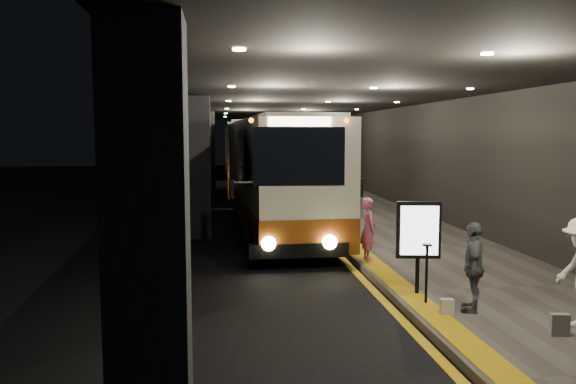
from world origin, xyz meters
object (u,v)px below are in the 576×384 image
passenger_boarding (368,229)px  info_sign (418,232)px  passenger_waiting_grey (473,267)px  stanchion_post (426,274)px  coach_main (276,179)px  bag_plain (447,307)px  coach_third (245,152)px  bag_polka (559,325)px  coach_second (251,160)px

passenger_boarding → info_sign: (0.20, -2.96, 0.44)m
passenger_waiting_grey → stanchion_post: bearing=-104.2°
coach_main → bag_plain: (2.05, -9.53, -1.46)m
passenger_waiting_grey → info_sign: size_ratio=0.88×
passenger_boarding → coach_main: bearing=16.0°
coach_third → stanchion_post: (1.84, -35.94, -1.09)m
bag_plain → passenger_boarding: bearing=93.6°
coach_main → bag_polka: (3.37, -10.70, -1.43)m
bag_plain → stanchion_post: stanchion_post is taller
coach_main → coach_second: coach_second is taller
coach_third → passenger_waiting_grey: size_ratio=7.58×
coach_main → info_sign: 8.48m
coach_third → bag_polka: size_ratio=35.03×
coach_second → bag_polka: coach_second is taller
coach_second → bag_plain: 21.64m
coach_main → bag_plain: 9.86m
passenger_waiting_grey → bag_plain: size_ratio=5.76×
bag_polka → passenger_waiting_grey: bearing=121.0°
coach_main → bag_plain: bearing=-80.5°
bag_polka → info_sign: 3.02m
coach_main → passenger_waiting_grey: bearing=-77.3°
passenger_boarding → stanchion_post: (0.15, -3.58, -0.23)m
coach_second → coach_third: size_ratio=1.00×
coach_third → bag_polka: coach_third is taller
passenger_waiting_grey → passenger_boarding: bearing=-144.8°
coach_second → passenger_waiting_grey: bearing=-81.6°
coach_main → passenger_boarding: size_ratio=7.60×
bag_plain → info_sign: (-0.07, 1.30, 1.08)m
coach_third → passenger_waiting_grey: 36.55m
passenger_waiting_grey → coach_second: bearing=-148.5°
stanchion_post → passenger_waiting_grey: bearing=-38.4°
passenger_waiting_grey → bag_plain: passenger_waiting_grey is taller
coach_third → coach_main: bearing=-86.5°
coach_second → info_sign: size_ratio=6.66×
passenger_waiting_grey → coach_third: bearing=-151.9°
coach_second → bag_plain: size_ratio=43.81×
passenger_waiting_grey → stanchion_post: passenger_waiting_grey is taller
bag_polka → info_sign: size_ratio=0.19×
coach_second → stanchion_post: bearing=-83.2°
coach_second → info_sign: 20.30m
coach_second → stanchion_post: (2.10, -20.80, -1.11)m
coach_second → passenger_waiting_grey: size_ratio=7.61×
coach_main → stanchion_post: size_ratio=10.84×
coach_third → bag_plain: coach_third is taller
coach_third → stanchion_post: bearing=-83.4°
coach_third → passenger_waiting_grey: coach_third is taller
coach_second → coach_third: bearing=90.0°
passenger_boarding → bag_polka: size_ratio=4.54×
bag_plain → stanchion_post: size_ratio=0.25×
passenger_waiting_grey → stanchion_post: 0.87m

